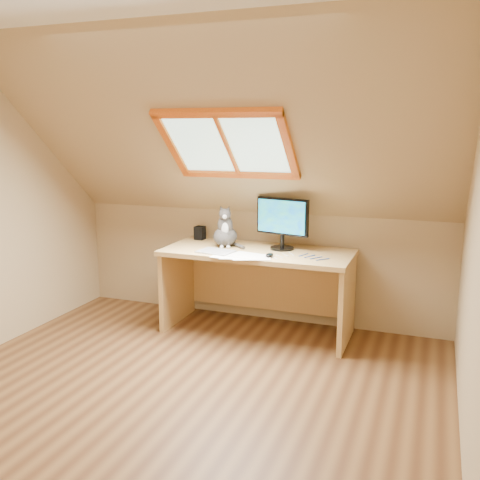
% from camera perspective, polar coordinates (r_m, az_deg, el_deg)
% --- Properties ---
extents(ground, '(3.50, 3.50, 0.00)m').
position_cam_1_polar(ground, '(3.64, -7.52, -16.80)').
color(ground, brown).
rests_on(ground, ground).
extents(room_shell, '(3.52, 3.52, 2.41)m').
position_cam_1_polar(room_shell, '(3.14, -9.00, 6.08)').
color(room_shell, tan).
rests_on(room_shell, ground).
extents(desk, '(1.60, 0.70, 0.73)m').
position_cam_1_polar(desk, '(4.65, 2.13, -3.61)').
color(desk, tan).
rests_on(desk, ground).
extents(monitor, '(0.47, 0.20, 0.44)m').
position_cam_1_polar(monitor, '(4.53, 4.53, 2.14)').
color(monitor, black).
rests_on(monitor, desk).
extents(cat, '(0.27, 0.30, 0.37)m').
position_cam_1_polar(cat, '(4.66, -1.59, 0.91)').
color(cat, '#484340').
rests_on(cat, desk).
extents(desk_speaker, '(0.09, 0.09, 0.12)m').
position_cam_1_polar(desk_speaker, '(4.98, -4.30, 0.76)').
color(desk_speaker, black).
rests_on(desk_speaker, desk).
extents(graphics_tablet, '(0.32, 0.25, 0.01)m').
position_cam_1_polar(graphics_tablet, '(4.45, -2.60, -1.25)').
color(graphics_tablet, '#B2B2B7').
rests_on(graphics_tablet, desk).
extents(mouse, '(0.06, 0.10, 0.03)m').
position_cam_1_polar(mouse, '(4.29, 3.16, -1.62)').
color(mouse, black).
rests_on(mouse, desk).
extents(papers, '(0.35, 0.30, 0.01)m').
position_cam_1_polar(papers, '(4.31, 0.17, -1.71)').
color(papers, white).
rests_on(papers, desk).
extents(cables, '(0.51, 0.26, 0.01)m').
position_cam_1_polar(cables, '(4.31, 6.50, -1.77)').
color(cables, silver).
rests_on(cables, desk).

